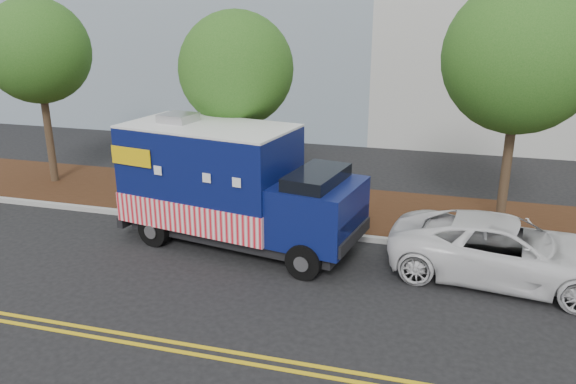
# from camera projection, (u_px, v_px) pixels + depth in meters

# --- Properties ---
(ground) EXTENTS (120.00, 120.00, 0.00)m
(ground) POSITION_uv_depth(u_px,v_px,m) (230.00, 247.00, 14.98)
(ground) COLOR black
(ground) RESTS_ON ground
(curb) EXTENTS (120.00, 0.18, 0.15)m
(curb) POSITION_uv_depth(u_px,v_px,m) (247.00, 226.00, 16.23)
(curb) COLOR #9E9E99
(curb) RESTS_ON ground
(mulch_strip) EXTENTS (120.00, 4.00, 0.15)m
(mulch_strip) POSITION_uv_depth(u_px,v_px,m) (269.00, 202.00, 18.15)
(mulch_strip) COLOR #311B0D
(mulch_strip) RESTS_ON ground
(centerline_near) EXTENTS (120.00, 0.10, 0.01)m
(centerline_near) POSITION_uv_depth(u_px,v_px,m) (147.00, 338.00, 10.91)
(centerline_near) COLOR gold
(centerline_near) RESTS_ON ground
(centerline_far) EXTENTS (120.00, 0.10, 0.01)m
(centerline_far) POSITION_uv_depth(u_px,v_px,m) (140.00, 345.00, 10.68)
(centerline_far) COLOR gold
(centerline_far) RESTS_ON ground
(tree_a) EXTENTS (3.50, 3.50, 6.44)m
(tree_a) POSITION_uv_depth(u_px,v_px,m) (37.00, 51.00, 18.72)
(tree_a) COLOR #38281C
(tree_a) RESTS_ON ground
(tree_b) EXTENTS (3.32, 3.32, 6.06)m
(tree_b) POSITION_uv_depth(u_px,v_px,m) (236.00, 70.00, 16.13)
(tree_b) COLOR #38281C
(tree_b) RESTS_ON ground
(tree_c) EXTENTS (3.97, 3.97, 6.86)m
(tree_c) POSITION_uv_depth(u_px,v_px,m) (520.00, 58.00, 14.36)
(tree_c) COLOR #38281C
(tree_c) RESTS_ON ground
(sign_post) EXTENTS (0.06, 0.06, 2.40)m
(sign_post) POSITION_uv_depth(u_px,v_px,m) (180.00, 181.00, 16.63)
(sign_post) COLOR #473828
(sign_post) RESTS_ON ground
(food_truck) EXTENTS (6.79, 3.50, 3.41)m
(food_truck) POSITION_uv_depth(u_px,v_px,m) (229.00, 188.00, 14.83)
(food_truck) COLOR black
(food_truck) RESTS_ON ground
(white_car) EXTENTS (5.54, 3.07, 1.47)m
(white_car) POSITION_uv_depth(u_px,v_px,m) (506.00, 250.00, 13.04)
(white_car) COLOR silver
(white_car) RESTS_ON ground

